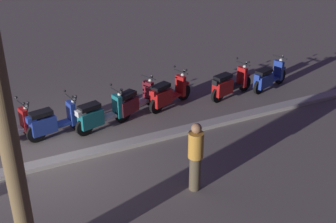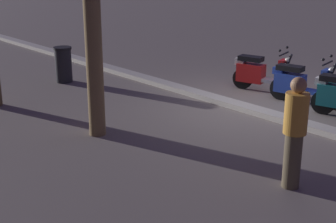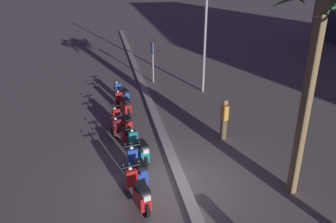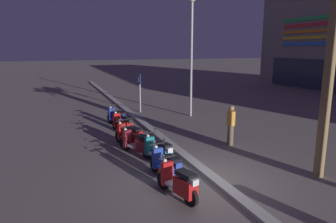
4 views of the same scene
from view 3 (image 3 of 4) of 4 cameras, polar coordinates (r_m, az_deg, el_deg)
The scene contains 13 objects.
ground_plane at distance 10.92m, azimuth 1.42°, elevation -12.46°, with size 200.00×200.00×0.00m, color slate.
curb_strip at distance 10.92m, azimuth 2.37°, elevation -12.09°, with size 60.00×0.36×0.12m, color #BCB7AD.
scooter_blue_tail_end at distance 17.39m, azimuth -7.91°, elevation 2.95°, with size 1.71×0.80×1.04m.
scooter_red_second_in_line at distance 15.93m, azimuth -7.65°, elevation 1.18°, with size 1.82×0.79×1.17m.
scooter_red_lead_nearest at distance 13.99m, azimuth -7.82°, elevation -2.02°, with size 1.72×0.88×1.17m.
scooter_maroon_mid_front at distance 13.00m, azimuth -7.36°, elevation -4.10°, with size 1.73×0.96×1.04m.
scooter_teal_mid_rear at distance 11.96m, azimuth -4.99°, elevation -6.48°, with size 1.77×0.73×1.17m.
scooter_blue_last_in_row at distance 10.86m, azimuth -5.23°, elevation -9.84°, with size 1.74×0.65×1.17m.
scooter_red_far_back at distance 9.83m, azimuth -5.08°, elevation -13.73°, with size 1.71×0.72×1.17m.
crossing_sign at distance 20.15m, azimuth -2.66°, elevation 9.10°, with size 0.60×0.13×2.40m.
palm_tree_far_corner at distance 9.53m, azimuth 24.42°, elevation 12.04°, with size 2.53×2.61×6.40m.
pedestrian_strolling_near_curb at distance 13.47m, azimuth 9.66°, elevation -1.18°, with size 0.34×0.34×1.69m.
street_lamp at distance 18.15m, azimuth 6.55°, elevation 16.07°, with size 0.36×0.36×6.90m.
Camera 3 is at (8.67, -1.98, 6.33)m, focal length 35.42 mm.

